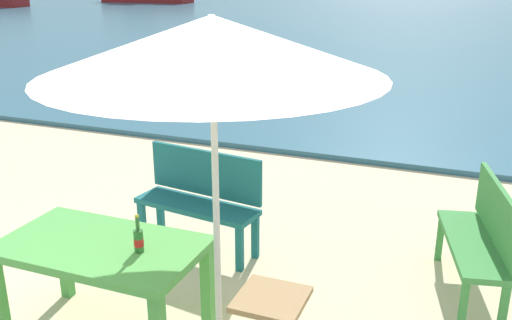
{
  "coord_description": "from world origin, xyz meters",
  "views": [
    {
      "loc": [
        1.93,
        -2.33,
        2.57
      ],
      "look_at": [
        -0.18,
        3.0,
        0.6
      ],
      "focal_mm": 39.78,
      "sensor_mm": 36.0,
      "label": 1
    }
  ],
  "objects": [
    {
      "name": "sea_water",
      "position": [
        0.0,
        30.0,
        0.04
      ],
      "size": [
        120.0,
        50.0,
        0.08
      ],
      "primitive_type": "cube",
      "color": "#2D6075",
      "rests_on": "ground_plane"
    },
    {
      "name": "picnic_table_green",
      "position": [
        -0.35,
        0.53,
        0.65
      ],
      "size": [
        1.4,
        0.8,
        0.76
      ],
      "color": "#4C9E47",
      "rests_on": "ground_plane"
    },
    {
      "name": "beer_bottle_amber",
      "position": [
        -0.04,
        0.53,
        0.85
      ],
      "size": [
        0.07,
        0.07,
        0.26
      ],
      "color": "#2D662D",
      "rests_on": "picnic_table_green"
    },
    {
      "name": "patio_umbrella",
      "position": [
        0.45,
        0.7,
        2.12
      ],
      "size": [
        2.1,
        2.1,
        2.3
      ],
      "color": "silver",
      "rests_on": "ground_plane"
    },
    {
      "name": "bench_teal_center",
      "position": [
        -0.36,
        2.04,
        0.54
      ],
      "size": [
        1.24,
        0.52,
        0.95
      ],
      "color": "#196066",
      "rests_on": "ground_plane"
    },
    {
      "name": "bench_green_left",
      "position": [
        2.11,
        2.13,
        0.54
      ],
      "size": [
        0.62,
        1.25,
        0.95
      ],
      "color": "#3D8C42",
      "rests_on": "ground_plane"
    },
    {
      "name": "swimmer_person",
      "position": [
        -2.39,
        9.5,
        0.24
      ],
      "size": [
        0.34,
        0.34,
        0.41
      ],
      "color": "tan",
      "rests_on": "sea_water"
    }
  ]
}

